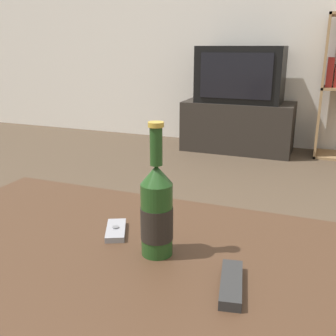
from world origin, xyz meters
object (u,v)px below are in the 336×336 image
object	(u,v)px
beer_bottle	(157,211)
cell_phone	(116,230)
remote_control	(231,284)
television	(241,74)
tv_stand	(238,126)

from	to	relation	value
beer_bottle	cell_phone	bearing A→B (deg)	157.99
beer_bottle	remote_control	distance (m)	0.22
television	cell_phone	distance (m)	2.64
television	remote_control	size ratio (longest dim) A/B	4.81
tv_stand	cell_phone	size ratio (longest dim) A/B	8.06
remote_control	beer_bottle	bearing A→B (deg)	147.87
beer_bottle	television	bearing A→B (deg)	97.77
tv_stand	beer_bottle	bearing A→B (deg)	-82.24
television	remote_control	bearing A→B (deg)	-78.74
remote_control	cell_phone	bearing A→B (deg)	147.65
beer_bottle	tv_stand	bearing A→B (deg)	97.76
tv_stand	remote_control	distance (m)	2.81
cell_phone	remote_control	distance (m)	0.34
tv_stand	cell_phone	xyz separation A→B (m)	(0.23, -2.62, 0.24)
beer_bottle	remote_control	size ratio (longest dim) A/B	2.00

